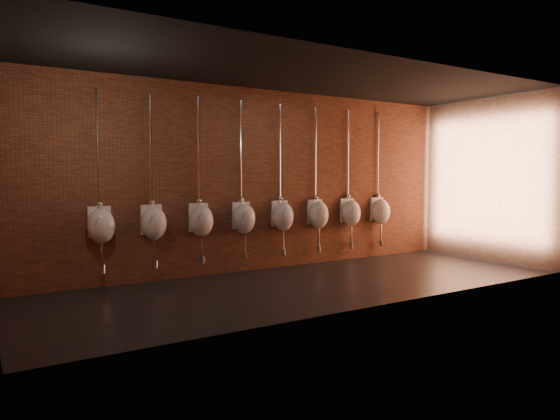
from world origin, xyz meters
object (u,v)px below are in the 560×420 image
Objects in this scene: urinal_0 at (101,225)px; urinal_2 at (201,220)px; urinal_3 at (244,218)px; urinal_5 at (318,214)px; urinal_4 at (283,216)px; urinal_7 at (381,211)px; urinal_6 at (351,212)px; urinal_1 at (154,222)px.

urinal_0 and urinal_2 have the same top height.
urinal_3 is 1.00× the size of urinal_5.
urinal_4 and urinal_7 have the same top height.
urinal_5 is 1.00× the size of urinal_6.
urinal_7 is (3.95, 0.00, 0.00)m from urinal_2.
urinal_2 is at bearing 0.00° from urinal_0.
urinal_5 is at bearing 0.00° from urinal_2.
urinal_6 is 0.79m from urinal_7.
urinal_7 is (1.58, 0.00, 0.00)m from urinal_5.
urinal_6 and urinal_7 have the same top height.
urinal_5 and urinal_7 have the same top height.
urinal_2 is 1.00× the size of urinal_4.
urinal_1 and urinal_7 have the same top height.
urinal_3 is 1.00× the size of urinal_7.
urinal_5 and urinal_6 have the same top height.
urinal_1 and urinal_2 have the same top height.
urinal_2 is 1.58m from urinal_4.
urinal_0 is 1.00× the size of urinal_3.
urinal_6 is at bearing 0.00° from urinal_4.
urinal_0 is 1.00× the size of urinal_1.
urinal_5 is (3.16, 0.00, 0.00)m from urinal_1.
urinal_2 is at bearing 180.00° from urinal_6.
urinal_5 is at bearing 180.00° from urinal_6.
urinal_2 is (1.58, 0.00, 0.00)m from urinal_0.
urinal_3 is at bearing 0.00° from urinal_1.
urinal_1 is 3.16m from urinal_5.
urinal_4 and urinal_5 have the same top height.
urinal_3 is 2.37m from urinal_6.
urinal_6 is (3.16, 0.00, 0.00)m from urinal_2.
urinal_7 is (5.53, 0.00, 0.00)m from urinal_0.
urinal_4 is at bearing 0.00° from urinal_3.
urinal_5 is 1.58m from urinal_7.
urinal_6 is at bearing 0.00° from urinal_2.
urinal_0 is 5.53m from urinal_7.
urinal_6 is (2.37, 0.00, 0.00)m from urinal_3.
urinal_0 is 1.00× the size of urinal_4.
urinal_0 is 1.00× the size of urinal_5.
urinal_3 and urinal_5 have the same top height.
urinal_0 is 1.58m from urinal_2.
urinal_0 is 0.79m from urinal_1.
urinal_6 is at bearing 0.00° from urinal_0.
urinal_1 and urinal_5 have the same top height.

